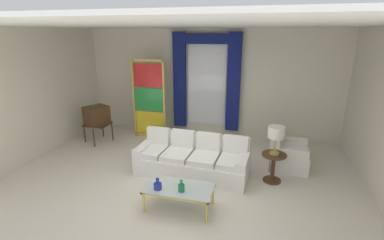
{
  "coord_description": "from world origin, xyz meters",
  "views": [
    {
      "loc": [
        1.55,
        -4.75,
        2.9
      ],
      "look_at": [
        0.05,
        0.9,
        1.05
      ],
      "focal_mm": 26.21,
      "sensor_mm": 36.0,
      "label": 1
    }
  ],
  "objects": [
    {
      "name": "ground_plane",
      "position": [
        0.0,
        0.0,
        0.0
      ],
      "size": [
        16.0,
        16.0,
        0.0
      ],
      "primitive_type": "plane",
      "color": "silver"
    },
    {
      "name": "wall_rear",
      "position": [
        0.0,
        3.06,
        1.5
      ],
      "size": [
        8.0,
        0.12,
        3.0
      ],
      "primitive_type": "cube",
      "color": "silver",
      "rests_on": "ground"
    },
    {
      "name": "wall_left",
      "position": [
        -3.66,
        0.6,
        1.5
      ],
      "size": [
        0.12,
        7.0,
        3.0
      ],
      "primitive_type": "cube",
      "color": "silver",
      "rests_on": "ground"
    },
    {
      "name": "ceiling_slab",
      "position": [
        0.0,
        0.8,
        3.02
      ],
      "size": [
        8.0,
        7.6,
        0.04
      ],
      "primitive_type": "cube",
      "color": "white"
    },
    {
      "name": "curtained_window",
      "position": [
        -0.07,
        2.89,
        1.74
      ],
      "size": [
        2.0,
        0.17,
        2.7
      ],
      "color": "white",
      "rests_on": "ground"
    },
    {
      "name": "couch_white_long",
      "position": [
        0.18,
        0.52,
        0.31
      ],
      "size": [
        2.38,
        1.04,
        0.86
      ],
      "color": "white",
      "rests_on": "ground"
    },
    {
      "name": "coffee_table",
      "position": [
        0.28,
        -0.81,
        0.37
      ],
      "size": [
        1.14,
        0.61,
        0.41
      ],
      "color": "silver",
      "rests_on": "ground"
    },
    {
      "name": "bottle_blue_decanter",
      "position": [
        -0.04,
        -0.96,
        0.48
      ],
      "size": [
        0.13,
        0.13,
        0.21
      ],
      "color": "navy",
      "rests_on": "coffee_table"
    },
    {
      "name": "bottle_crystal_tall",
      "position": [
        0.36,
        -0.92,
        0.48
      ],
      "size": [
        0.1,
        0.1,
        0.22
      ],
      "color": "#196B3D",
      "rests_on": "coffee_table"
    },
    {
      "name": "vintage_tv",
      "position": [
        -2.78,
        1.56,
        0.73
      ],
      "size": [
        0.71,
        0.75,
        1.35
      ],
      "color": "#472D19",
      "rests_on": "ground"
    },
    {
      "name": "armchair_white",
      "position": [
        2.11,
        1.29,
        0.29
      ],
      "size": [
        0.87,
        0.86,
        0.8
      ],
      "color": "white",
      "rests_on": "ground"
    },
    {
      "name": "stained_glass_divider",
      "position": [
        -1.55,
        2.26,
        1.06
      ],
      "size": [
        0.95,
        0.05,
        2.2
      ],
      "color": "gold",
      "rests_on": "ground"
    },
    {
      "name": "peacock_figurine",
      "position": [
        -1.16,
        1.9,
        0.22
      ],
      "size": [
        0.44,
        0.6,
        0.5
      ],
      "color": "beige",
      "rests_on": "ground"
    },
    {
      "name": "round_side_table",
      "position": [
        1.82,
        0.55,
        0.36
      ],
      "size": [
        0.48,
        0.48,
        0.59
      ],
      "color": "#472D19",
      "rests_on": "ground"
    },
    {
      "name": "table_lamp_brass",
      "position": [
        1.82,
        0.55,
        1.03
      ],
      "size": [
        0.32,
        0.32,
        0.57
      ],
      "color": "#B29338",
      "rests_on": "round_side_table"
    }
  ]
}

